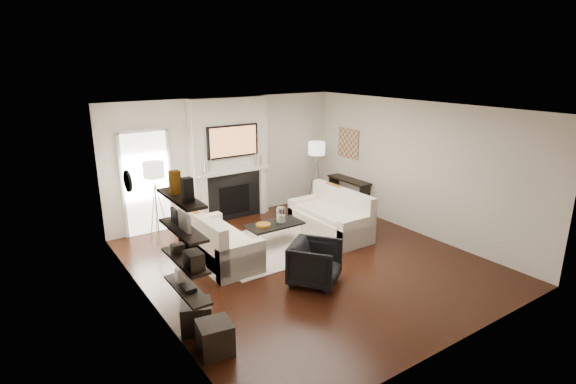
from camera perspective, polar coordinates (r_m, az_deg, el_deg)
room_envelope at (r=7.65m, az=2.53°, el=0.39°), size 6.00×6.00×6.00m
chimney_breast at (r=10.03m, az=-7.36°, el=4.14°), size 1.80×0.25×2.70m
fireplace_surround at (r=10.12m, az=-6.84°, el=-0.59°), size 1.30×0.02×1.04m
firebox at (r=10.13m, az=-6.81°, el=-0.98°), size 0.75×0.02×0.65m
mantel_pilaster_l at (r=9.79m, az=-10.49°, el=-1.15°), size 0.12×0.08×1.10m
mantel_pilaster_r at (r=10.42m, az=-3.26°, el=0.18°), size 0.12×0.08×1.10m
mantel_shelf at (r=9.92m, az=-6.82°, el=2.66°), size 1.70×0.18×0.07m
tv_body at (r=9.80m, az=-7.02°, el=6.43°), size 1.20×0.06×0.70m
tv_screen at (r=9.78m, az=-6.93°, el=6.41°), size 1.10×0.00×0.62m
candlestick_l_tall at (r=9.65m, az=-9.78°, el=3.28°), size 0.04×0.04×0.30m
candlestick_l_short at (r=9.61m, az=-10.47°, el=3.00°), size 0.04×0.04×0.24m
candlestick_r_tall at (r=10.14m, az=-4.12°, el=4.11°), size 0.04×0.04×0.30m
candlestick_r_short at (r=10.21m, az=-3.49°, el=4.04°), size 0.04×0.04×0.24m
hallway_panel at (r=9.53m, az=-17.52°, el=1.00°), size 0.90×0.02×2.10m
door_trim_l at (r=9.39m, az=-20.27°, el=0.52°), size 0.06×0.06×2.16m
door_trim_r at (r=9.65m, az=-14.77°, el=1.41°), size 0.06×0.06×2.16m
door_trim_top at (r=9.30m, az=-18.06°, el=7.40°), size 1.02×0.06×0.06m
rug at (r=8.79m, az=-1.49°, el=-6.72°), size 2.60×2.00×0.01m
loveseat_left_base at (r=8.17m, az=-8.67°, el=-7.22°), size 0.85×1.80×0.42m
loveseat_left_back at (r=7.92m, az=-10.96°, el=-5.63°), size 0.18×1.80×0.80m
loveseat_left_arm_n at (r=7.47m, az=-5.96°, el=-8.70°), size 0.85×0.18×0.60m
loveseat_left_arm_s at (r=8.82m, az=-11.01°, el=-4.88°), size 0.85×0.18×0.60m
loveseat_left_cushion at (r=8.09m, az=-8.43°, el=-5.46°), size 0.63×1.44×0.10m
pillow_left_orange at (r=8.11m, az=-11.89°, el=-3.61°), size 0.10×0.42×0.42m
pillow_left_charcoal at (r=7.60m, az=-10.13°, el=-4.99°), size 0.10×0.40×0.40m
loveseat_right_base at (r=9.29m, az=5.29°, el=-4.14°), size 0.85×1.80×0.42m
loveseat_right_back at (r=9.39m, az=6.92°, el=-1.91°), size 0.18×1.80×0.80m
loveseat_right_arm_n at (r=8.69m, az=8.70°, el=-5.10°), size 0.85×0.18×0.60m
loveseat_right_arm_s at (r=9.85m, az=2.32°, el=-2.29°), size 0.85×0.18×0.60m
loveseat_right_cushion at (r=9.17m, az=5.09°, el=-2.68°), size 0.63×1.44×0.10m
pillow_right_orange at (r=9.54m, az=5.79°, el=-0.29°), size 0.10×0.42×0.42m
pillow_right_charcoal at (r=9.12m, az=8.20°, el=-1.24°), size 0.10×0.40×0.40m
coffee_table at (r=8.70m, az=-1.74°, el=-4.17°), size 1.10×0.55×0.04m
coffee_leg_nw at (r=8.37m, az=-3.82°, el=-6.62°), size 0.02×0.02×0.38m
coffee_leg_ne at (r=8.87m, az=1.77°, el=-5.21°), size 0.02×0.02×0.38m
coffee_leg_sw at (r=8.72m, az=-5.30°, el=-5.67°), size 0.02×0.02×0.38m
coffee_leg_se at (r=9.21m, az=0.16°, el=-4.38°), size 0.02×0.02×0.38m
hurricane_glass at (r=8.73m, az=-0.92°, el=-2.99°), size 0.18×0.18×0.31m
hurricane_candle at (r=8.75m, az=-0.92°, el=-3.39°), size 0.11×0.11×0.17m
copper_bowl at (r=8.57m, az=-3.16°, el=-4.21°), size 0.28×0.28×0.05m
armchair at (r=7.25m, az=3.46°, el=-8.74°), size 1.01×1.00×0.76m
lamp_left_post at (r=9.17m, az=-16.28°, el=-2.44°), size 0.02×0.02×1.20m
lamp_left_shade at (r=8.94m, az=-16.72°, el=2.72°), size 0.40×0.40×0.30m
lamp_left_leg_a at (r=9.20m, az=-15.64°, el=-2.33°), size 0.25×0.02×1.23m
lamp_left_leg_b at (r=9.24m, az=-16.79°, el=-2.34°), size 0.14×0.22×1.23m
lamp_left_leg_c at (r=9.06m, az=-16.42°, el=-2.67°), size 0.14×0.22×1.23m
lamp_right_post at (r=10.88m, az=3.59°, el=1.15°), size 0.02×0.02×1.20m
lamp_right_shade at (r=10.69m, az=3.67°, el=5.55°), size 0.40×0.40×0.30m
lamp_right_leg_a at (r=10.95m, az=4.04°, el=1.24°), size 0.25×0.02×1.23m
lamp_right_leg_b at (r=10.92m, az=3.05°, el=1.22°), size 0.14×0.22×1.23m
lamp_right_leg_c at (r=10.78m, az=3.67°, el=1.00°), size 0.14×0.22×1.23m
console_top at (r=10.73m, az=7.75°, el=1.53°), size 0.35×1.20×0.04m
console_leg_n at (r=10.45m, az=9.68°, el=-1.10°), size 0.30×0.04×0.71m
console_leg_s at (r=11.23m, az=5.82°, el=0.28°), size 0.30×0.04×0.71m
wall_art at (r=10.84m, az=7.68°, el=6.13°), size 0.03×0.70×0.70m
shelf_bottom at (r=5.88m, az=-12.70°, el=-11.99°), size 0.25×1.00×0.03m
shelf_lower at (r=5.71m, az=-12.95°, el=-8.45°), size 0.25×1.00×0.04m
shelf_upper at (r=5.55m, az=-13.21°, el=-4.70°), size 0.25×1.00×0.04m
shelf_top at (r=5.43m, az=-13.49°, el=-0.75°), size 0.25×1.00×0.04m
decor_magfile_a at (r=5.17m, az=-12.65°, el=0.27°), size 0.12×0.10×0.28m
decor_magfile_b at (r=5.52m, az=-14.16°, el=1.19°), size 0.12×0.10×0.28m
decor_frame_a at (r=5.44m, az=-13.01°, el=-3.69°), size 0.04×0.30×0.22m
decor_frame_b at (r=5.73m, az=-14.15°, el=-2.97°), size 0.04×0.22×0.18m
decor_wine_rack at (r=5.41m, az=-11.87°, el=-8.44°), size 0.18×0.25×0.20m
decor_box_small at (r=5.87m, az=-13.81°, el=-6.97°), size 0.15×0.12×0.12m
decor_books at (r=5.82m, az=-12.52°, el=-11.84°), size 0.14×0.20×0.05m
decor_box_tall at (r=6.02m, az=-13.56°, el=-10.22°), size 0.10×0.10×0.18m
clock_rim at (r=7.20m, az=-19.69°, el=1.30°), size 0.04×0.34×0.34m
clock_face at (r=7.21m, az=-19.50°, el=1.33°), size 0.01×0.29×0.29m
ottoman_near at (r=6.29m, az=-11.58°, el=-15.17°), size 0.52×0.52×0.40m
ottoman_far at (r=5.84m, az=-9.25°, el=-17.76°), size 0.46×0.46×0.40m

